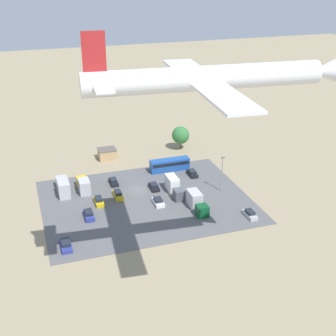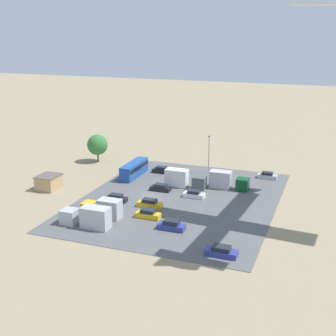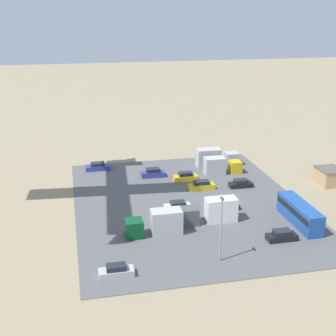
{
  "view_description": "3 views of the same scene",
  "coord_description": "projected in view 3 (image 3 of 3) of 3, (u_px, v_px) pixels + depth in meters",
  "views": [
    {
      "loc": [
        24.97,
        96.37,
        50.36
      ],
      "look_at": [
        0.32,
        22.64,
        15.4
      ],
      "focal_mm": 50.0,
      "sensor_mm": 36.0,
      "label": 1
    },
    {
      "loc": [
        79.59,
        33.21,
        31.76
      ],
      "look_at": [
        3.76,
        5.1,
        7.34
      ],
      "focal_mm": 50.0,
      "sensor_mm": 36.0,
      "label": 2
    },
    {
      "loc": [
        -67.59,
        23.97,
        30.57
      ],
      "look_at": [
        -0.88,
        9.59,
        6.74
      ],
      "focal_mm": 50.0,
      "sensor_mm": 36.0,
      "label": 3
    }
  ],
  "objects": [
    {
      "name": "shed_building",
      "position": [
        329.0,
        176.0,
        84.0
      ],
      "size": [
        4.85,
        4.17,
        2.92
      ],
      "color": "tan",
      "rests_on": "ground"
    },
    {
      "name": "parked_car_1",
      "position": [
        178.0,
        206.0,
        73.38
      ],
      "size": [
        1.96,
        4.15,
        1.42
      ],
      "rotation": [
        0.0,
        0.0,
        3.14
      ],
      "color": "silver",
      "rests_on": "ground"
    },
    {
      "name": "light_pole_lot_centre",
      "position": [
        221.0,
        227.0,
        57.42
      ],
      "size": [
        0.9,
        0.28,
        8.6
      ],
      "color": "gray",
      "rests_on": "ground"
    },
    {
      "name": "parked_car_4",
      "position": [
        153.0,
        173.0,
        87.65
      ],
      "size": [
        1.86,
        4.45,
        1.64
      ],
      "color": "navy",
      "rests_on": "ground"
    },
    {
      "name": "parked_car_0",
      "position": [
        282.0,
        236.0,
        63.98
      ],
      "size": [
        1.77,
        4.14,
        1.47
      ],
      "color": "black",
      "rests_on": "ground"
    },
    {
      "name": "parked_car_6",
      "position": [
        226.0,
        206.0,
        73.68
      ],
      "size": [
        1.81,
        4.12,
        1.42
      ],
      "color": "black",
      "rests_on": "ground"
    },
    {
      "name": "parked_truck_2",
      "position": [
        220.0,
        166.0,
        89.01
      ],
      "size": [
        2.46,
        7.11,
        3.26
      ],
      "rotation": [
        0.0,
        0.0,
        3.14
      ],
      "color": "gold",
      "rests_on": "ground"
    },
    {
      "name": "parked_truck_3",
      "position": [
        212.0,
        211.0,
        69.09
      ],
      "size": [
        2.31,
        8.5,
        3.6
      ],
      "color": "#4C5156",
      "rests_on": "ground"
    },
    {
      "name": "parked_car_8",
      "position": [
        201.0,
        186.0,
        81.75
      ],
      "size": [
        1.7,
        4.64,
        1.54
      ],
      "color": "gold",
      "rests_on": "ground"
    },
    {
      "name": "bus",
      "position": [
        300.0,
        213.0,
        68.64
      ],
      "size": [
        10.25,
        2.48,
        3.12
      ],
      "rotation": [
        0.0,
        0.0,
        1.57
      ],
      "color": "#1E4C9E",
      "rests_on": "ground"
    },
    {
      "name": "parking_lot_surface",
      "position": [
        188.0,
        204.0,
        76.0
      ],
      "size": [
        46.1,
        36.17,
        0.08
      ],
      "color": "#565659",
      "rests_on": "ground"
    },
    {
      "name": "parked_truck_0",
      "position": [
        215.0,
        158.0,
        93.38
      ],
      "size": [
        2.56,
        8.62,
        3.58
      ],
      "rotation": [
        0.0,
        0.0,
        3.14
      ],
      "color": "#ADB2B7",
      "rests_on": "ground"
    },
    {
      "name": "parked_car_3",
      "position": [
        116.0,
        271.0,
        55.52
      ],
      "size": [
        1.7,
        4.2,
        1.44
      ],
      "rotation": [
        0.0,
        0.0,
        3.14
      ],
      "color": "#ADB2B7",
      "rests_on": "ground"
    },
    {
      "name": "parked_car_7",
      "position": [
        98.0,
        167.0,
        91.29
      ],
      "size": [
        1.99,
        4.7,
        1.48
      ],
      "color": "navy",
      "rests_on": "ground"
    },
    {
      "name": "ground_plane",
      "position": [
        224.0,
        201.0,
        77.23
      ],
      "size": [
        400.0,
        400.0,
        0.0
      ],
      "primitive_type": "plane",
      "color": "gray"
    },
    {
      "name": "parked_car_2",
      "position": [
        241.0,
        184.0,
        82.69
      ],
      "size": [
        1.73,
        4.15,
        1.43
      ],
      "rotation": [
        0.0,
        0.0,
        3.14
      ],
      "color": "black",
      "rests_on": "ground"
    },
    {
      "name": "parked_truck_1",
      "position": [
        157.0,
        224.0,
        65.34
      ],
      "size": [
        2.47,
        7.97,
        3.51
      ],
      "color": "#0C4723",
      "rests_on": "ground"
    },
    {
      "name": "parked_car_5",
      "position": [
        185.0,
        177.0,
        85.83
      ],
      "size": [
        1.74,
        4.36,
        1.56
      ],
      "rotation": [
        0.0,
        0.0,
        3.14
      ],
      "color": "gold",
      "rests_on": "ground"
    }
  ]
}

